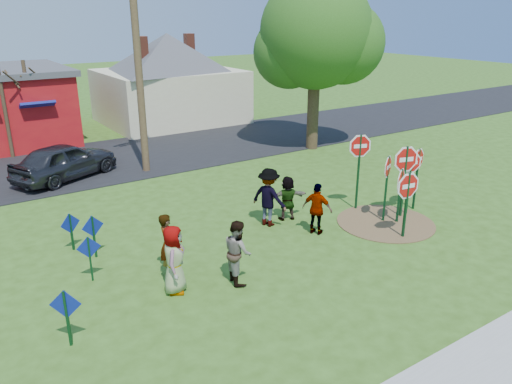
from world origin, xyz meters
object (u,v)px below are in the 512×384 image
Objects in this scene: suv at (65,161)px; person_b at (168,244)px; stop_sign_b at (360,153)px; stop_sign_c at (411,169)px; person_a at (174,260)px; leafy_tree at (318,39)px; stop_sign_a at (408,191)px; utility_pole at (137,48)px; stop_sign_d at (418,164)px.

person_b is at bearing 156.41° from suv.
stop_sign_b reaches higher than person_b.
stop_sign_b is 1.22× the size of stop_sign_c.
person_a is 15.55m from leafy_tree.
stop_sign_a is 12.20m from utility_pole.
stop_sign_b reaches higher than suv.
stop_sign_c reaches higher than stop_sign_a.
stop_sign_c is 11.75m from utility_pole.
leafy_tree is at bearing 89.36° from stop_sign_c.
leafy_tree is at bearing 59.21° from stop_sign_d.
stop_sign_b is at bearing 85.59° from stop_sign_a.
stop_sign_d is at bearing -162.44° from suv.
stop_sign_b is (0.47, 2.53, 0.54)m from stop_sign_a.
stop_sign_c reaches higher than suv.
stop_sign_b is 0.34× the size of leafy_tree.
utility_pole is (-4.01, 10.91, 3.69)m from stop_sign_a.
utility_pole is at bearing 116.18° from stop_sign_a.
person_b is at bearing 162.46° from stop_sign_d.
stop_sign_c is at bearing -54.35° from person_a.
utility_pole reaches higher than stop_sign_d.
leafy_tree is at bearing 70.63° from stop_sign_a.
stop_sign_a is at bearing -161.39° from stop_sign_d.
utility_pole is at bearing 16.11° from person_a.
stop_sign_d is at bearing -106.48° from leafy_tree.
stop_sign_a is at bearing -79.68° from stop_sign_b.
stop_sign_b is 1.66× the size of person_b.
stop_sign_a is at bearing -63.68° from person_a.
stop_sign_b is 7.95m from person_a.
utility_pole reaches higher than stop_sign_b.
stop_sign_b is 0.29× the size of utility_pole.
stop_sign_b is 1.22× the size of stop_sign_d.
person_b is (-7.46, -0.60, -1.20)m from stop_sign_b.
stop_sign_b is 10.01m from utility_pole.
leafy_tree is at bearing -33.72° from person_b.
stop_sign_a is 2.01m from stop_sign_c.
stop_sign_b is at bearing -44.59° from person_a.
leafy_tree reaches higher than person_a.
stop_sign_c is 13.71m from suv.
leafy_tree is (11.90, -1.82, 4.60)m from suv.
stop_sign_a is 0.79× the size of stop_sign_b.
stop_sign_a is 2.60m from stop_sign_d.
stop_sign_d reaches higher than suv.
person_a reaches higher than person_b.
person_b is 0.38× the size of suv.
stop_sign_d is 0.28× the size of leafy_tree.
person_a is at bearing -148.07° from stop_sign_b.
stop_sign_b is at bearing 132.60° from stop_sign_d.
person_b reaches higher than suv.
stop_sign_a reaches higher than person_a.
stop_sign_d is 13.96m from suv.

